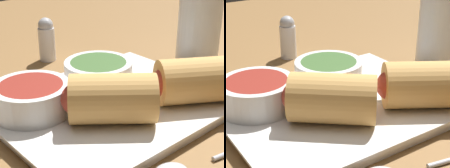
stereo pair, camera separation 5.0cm
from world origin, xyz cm
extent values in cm
cube|color=olive|center=(0.00, 0.00, 1.00)|extent=(180.00, 140.00, 2.00)
cube|color=white|center=(0.86, 2.75, 2.60)|extent=(26.02, 21.04, 1.20)
cube|color=white|center=(0.86, 2.75, 3.35)|extent=(27.06, 21.88, 0.30)
cylinder|color=#DBA356|center=(-2.29, -0.94, 6.16)|extent=(10.35, 9.86, 5.32)
sphere|color=#B23D2D|center=(-5.15, 1.43, 6.16)|extent=(3.46, 3.46, 3.46)
cylinder|color=#DBA356|center=(8.10, -3.84, 6.16)|extent=(10.48, 9.27, 5.32)
sphere|color=#B23D2D|center=(4.94, -1.88, 6.16)|extent=(3.46, 3.46, 3.46)
cylinder|color=white|center=(2.35, 7.04, 5.15)|extent=(8.65, 8.65, 3.30)
cylinder|color=#477038|center=(2.35, 7.04, 6.50)|extent=(7.10, 7.10, 0.59)
cylinder|color=white|center=(-7.63, 6.56, 5.15)|extent=(8.65, 8.65, 3.30)
cylinder|color=maroon|center=(-7.63, 6.56, 6.50)|extent=(7.10, 7.10, 0.59)
cylinder|color=silver|center=(21.04, 5.58, 8.99)|extent=(6.51, 6.51, 13.98)
cylinder|color=silver|center=(4.67, 22.81, 4.69)|extent=(2.63, 2.63, 5.37)
sphere|color=#B7B7BC|center=(4.67, 22.81, 7.83)|extent=(2.37, 2.37, 2.37)
camera|label=1|loc=(-25.47, -26.98, 23.65)|focal=60.00mm
camera|label=2|loc=(-21.52, -30.06, 23.65)|focal=60.00mm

